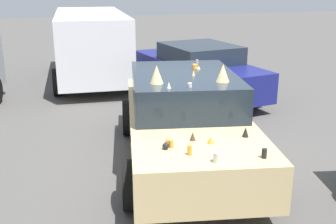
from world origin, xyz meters
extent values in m
plane|color=#514F4C|center=(0.00, 0.00, 0.00)|extent=(60.00, 60.00, 0.00)
cube|color=#D8BC7F|center=(0.00, 0.00, 0.60)|extent=(4.81, 2.54, 0.63)
cube|color=#1E2833|center=(0.24, -0.04, 1.19)|extent=(2.53, 2.02, 0.54)
cylinder|color=black|center=(-1.55, -0.69, 0.34)|extent=(0.71, 0.33, 0.68)
cylinder|color=black|center=(-1.25, 1.15, 0.34)|extent=(0.71, 0.33, 0.68)
cylinder|color=black|center=(1.25, -1.15, 0.34)|extent=(0.71, 0.33, 0.68)
cylinder|color=black|center=(1.55, 0.69, 0.34)|extent=(0.71, 0.33, 0.68)
ellipsoid|color=black|center=(1.54, 0.68, 0.50)|extent=(0.18, 0.05, 0.08)
ellipsoid|color=black|center=(-0.89, -0.78, 0.56)|extent=(0.12, 0.04, 0.15)
ellipsoid|color=black|center=(0.41, 0.86, 0.52)|extent=(0.19, 0.05, 0.08)
ellipsoid|color=black|center=(-0.62, 1.03, 0.75)|extent=(0.18, 0.05, 0.09)
ellipsoid|color=black|center=(1.20, 0.73, 0.54)|extent=(0.11, 0.04, 0.10)
ellipsoid|color=black|center=(1.60, -1.19, 0.71)|extent=(0.15, 0.04, 0.14)
ellipsoid|color=black|center=(-1.32, 1.14, 0.52)|extent=(0.19, 0.05, 0.16)
cylinder|color=orange|center=(-1.50, 0.67, 0.97)|extent=(0.07, 0.07, 0.10)
cone|color=#51381E|center=(-1.33, 0.32, 0.98)|extent=(0.10, 0.10, 0.12)
cylinder|color=black|center=(-2.09, -0.31, 0.98)|extent=(0.08, 0.08, 0.12)
cone|color=orange|center=(-1.49, 0.13, 0.96)|extent=(0.12, 0.12, 0.09)
cylinder|color=orange|center=(-1.78, 0.51, 0.98)|extent=(0.07, 0.07, 0.12)
sphere|color=tan|center=(-1.32, 0.65, 0.96)|extent=(0.07, 0.07, 0.07)
cone|color=black|center=(-1.39, -0.40, 0.99)|extent=(0.13, 0.13, 0.14)
sphere|color=black|center=(-1.53, 0.74, 0.96)|extent=(0.08, 0.08, 0.08)
cylinder|color=silver|center=(-2.07, 0.27, 0.98)|extent=(0.10, 0.10, 0.12)
cone|color=tan|center=(0.54, -0.39, 1.49)|extent=(0.08, 0.08, 0.06)
cylinder|color=silver|center=(-0.66, 0.15, 1.49)|extent=(0.08, 0.08, 0.06)
cone|color=tan|center=(0.05, -0.14, 1.51)|extent=(0.07, 0.07, 0.10)
cylinder|color=gray|center=(0.84, -0.47, 1.51)|extent=(0.06, 0.06, 0.10)
cone|color=silver|center=(-0.63, 0.46, 1.51)|extent=(0.08, 0.08, 0.09)
cylinder|color=orange|center=(0.56, -0.33, 1.50)|extent=(0.11, 0.11, 0.08)
cone|color=#D8BC7F|center=(-0.46, -0.43, 1.60)|extent=(0.20, 0.20, 0.27)
cone|color=#D8BC7F|center=(-0.30, 0.56, 1.60)|extent=(0.20, 0.20, 0.27)
cube|color=silver|center=(6.43, 0.94, 1.16)|extent=(5.27, 2.12, 1.72)
cube|color=#1E2833|center=(4.61, 1.01, 1.51)|extent=(0.19, 1.69, 0.62)
cylinder|color=black|center=(4.83, 0.02, 0.36)|extent=(0.73, 0.27, 0.72)
cylinder|color=black|center=(4.91, 1.98, 0.36)|extent=(0.73, 0.27, 0.72)
cylinder|color=black|center=(7.95, -0.11, 0.36)|extent=(0.73, 0.27, 0.72)
cylinder|color=black|center=(8.03, 1.85, 0.36)|extent=(0.73, 0.27, 0.72)
cube|color=navy|center=(3.83, -1.50, 0.61)|extent=(4.57, 2.48, 0.70)
cube|color=#1E2833|center=(3.68, -1.53, 1.18)|extent=(2.09, 1.88, 0.43)
cylinder|color=black|center=(4.99, -0.39, 0.31)|extent=(0.65, 0.33, 0.62)
cylinder|color=black|center=(5.32, -2.10, 0.31)|extent=(0.65, 0.33, 0.62)
cylinder|color=black|center=(2.35, -0.89, 0.31)|extent=(0.65, 0.33, 0.62)
cylinder|color=black|center=(2.68, -2.61, 0.31)|extent=(0.65, 0.33, 0.62)
camera|label=1|loc=(-6.19, 1.97, 2.93)|focal=44.67mm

